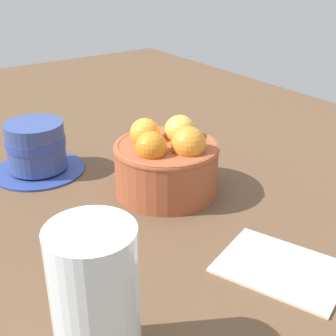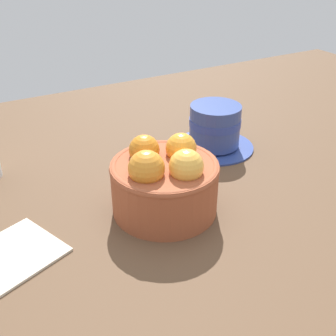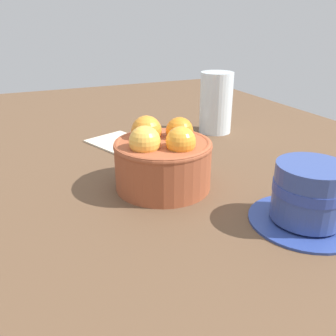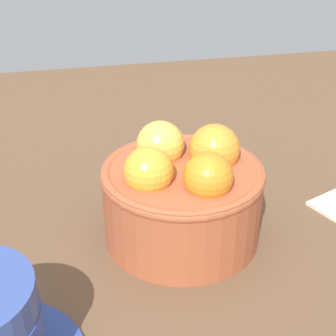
{
  "view_description": "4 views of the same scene",
  "coord_description": "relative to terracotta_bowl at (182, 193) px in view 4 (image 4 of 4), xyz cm",
  "views": [
    {
      "loc": [
        43.81,
        -30.56,
        29.01
      ],
      "look_at": [
        -0.28,
        0.47,
        3.1
      ],
      "focal_mm": 49.96,
      "sensor_mm": 36.0,
      "label": 1
    },
    {
      "loc": [
        20.89,
        38.1,
        30.89
      ],
      "look_at": [
        -1.26,
        -1.41,
        4.95
      ],
      "focal_mm": 44.74,
      "sensor_mm": 36.0,
      "label": 2
    },
    {
      "loc": [
        -41.96,
        17.8,
        22.16
      ],
      "look_at": [
        -0.65,
        -0.46,
        2.96
      ],
      "focal_mm": 38.68,
      "sensor_mm": 36.0,
      "label": 3
    },
    {
      "loc": [
        -8.66,
        -32.85,
        25.7
      ],
      "look_at": [
        -0.74,
        2.03,
        5.6
      ],
      "focal_mm": 52.1,
      "sensor_mm": 36.0,
      "label": 4
    }
  ],
  "objects": [
    {
      "name": "terracotta_bowl",
      "position": [
        0.0,
        0.0,
        0.0
      ],
      "size": [
        13.28,
        13.28,
        9.5
      ],
      "color": "#9E4C2D",
      "rests_on": "ground_plane"
    },
    {
      "name": "ground_plane",
      "position": [
        -0.03,
        -0.04,
        -6.66
      ],
      "size": [
        157.71,
        98.27,
        4.76
      ],
      "primitive_type": "cube",
      "color": "brown"
    }
  ]
}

